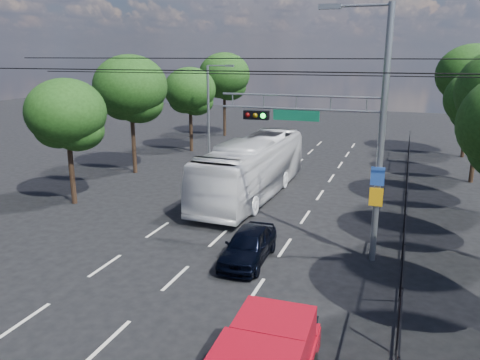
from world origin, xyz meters
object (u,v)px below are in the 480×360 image
at_px(white_bus, 252,168).
at_px(signal_mast, 348,125).
at_px(white_van, 217,178).
at_px(navy_hatchback, 248,245).

bearing_deg(white_bus, signal_mast, -46.11).
relative_size(signal_mast, white_van, 2.23).
distance_m(signal_mast, white_van, 11.85).
relative_size(signal_mast, white_bus, 0.82).
bearing_deg(navy_hatchback, white_van, 117.47).
distance_m(navy_hatchback, white_bus, 8.72).
bearing_deg(white_van, signal_mast, -38.72).
xyz_separation_m(signal_mast, white_van, (-8.28, 7.16, -4.54)).
distance_m(white_bus, white_van, 2.63).
relative_size(navy_hatchback, white_van, 0.91).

